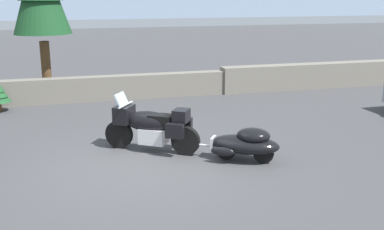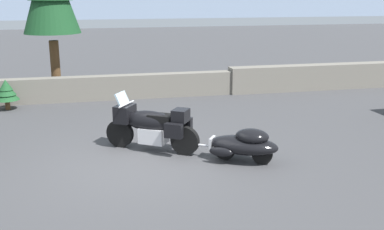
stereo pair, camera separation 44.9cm
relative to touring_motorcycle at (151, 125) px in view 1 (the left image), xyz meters
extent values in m
plane|color=#424244|center=(-0.34, -0.79, -0.62)|extent=(80.00, 80.00, 0.00)
cube|color=slate|center=(-0.34, 5.63, -0.21)|extent=(8.00, 0.46, 0.82)
cube|color=slate|center=(7.66, 5.59, -0.15)|extent=(8.00, 0.58, 0.95)
cylinder|color=black|center=(-0.69, 0.45, -0.29)|extent=(0.63, 0.48, 0.66)
cylinder|color=black|center=(0.70, -0.45, -0.29)|extent=(0.63, 0.48, 0.66)
cube|color=silver|center=(0.05, -0.03, -0.24)|extent=(0.74, 0.70, 0.36)
ellipsoid|color=black|center=(-0.04, 0.02, 0.09)|extent=(1.25, 1.02, 0.48)
cube|color=black|center=(-0.56, 0.36, 0.21)|extent=(0.58, 0.63, 0.40)
cube|color=#9EB7C6|center=(-0.60, 0.39, 0.54)|extent=(0.40, 0.47, 0.34)
cube|color=black|center=(0.22, -0.14, 0.19)|extent=(0.67, 0.61, 0.16)
cube|color=black|center=(0.61, -0.40, 0.29)|extent=(0.49, 0.51, 0.28)
cube|color=black|center=(0.41, -0.62, 0.01)|extent=(0.42, 0.35, 0.32)
cube|color=black|center=(0.73, -0.12, 0.01)|extent=(0.42, 0.35, 0.32)
cylinder|color=silver|center=(-0.52, 0.34, 0.44)|extent=(0.41, 0.61, 0.04)
cylinder|color=silver|center=(-0.65, 0.42, -0.04)|extent=(0.25, 0.20, 0.54)
cylinder|color=black|center=(1.49, -0.96, -0.40)|extent=(0.42, 0.32, 0.44)
cylinder|color=black|center=(2.18, -1.41, -0.40)|extent=(0.42, 0.32, 0.44)
ellipsoid|color=black|center=(1.83, -1.19, -0.24)|extent=(1.63, 1.39, 0.40)
ellipsoid|color=black|center=(1.99, -1.29, -0.02)|extent=(0.91, 0.86, 0.32)
cube|color=silver|center=(1.24, -0.80, -0.26)|extent=(0.22, 0.30, 0.24)
ellipsoid|color=black|center=(1.31, -1.23, -0.34)|extent=(0.51, 0.40, 0.20)
ellipsoid|color=black|center=(1.66, -0.70, -0.34)|extent=(0.51, 0.40, 0.20)
cylinder|color=silver|center=(0.91, -0.59, -0.35)|extent=(0.61, 0.42, 0.05)
cylinder|color=brown|center=(-2.45, 6.79, 0.35)|extent=(0.33, 0.33, 1.94)
camera|label=1|loc=(-1.80, -10.03, 2.94)|focal=43.21mm
camera|label=2|loc=(-1.36, -10.14, 2.94)|focal=43.21mm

